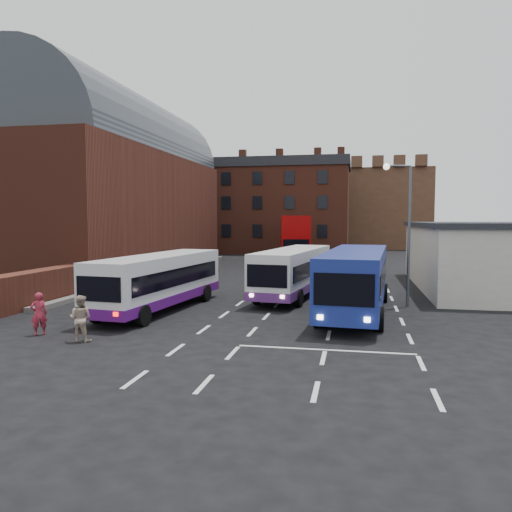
% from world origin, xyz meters
% --- Properties ---
extents(ground, '(180.00, 180.00, 0.00)m').
position_xyz_m(ground, '(0.00, 0.00, 0.00)').
color(ground, black).
extents(railway_station, '(12.00, 28.00, 16.00)m').
position_xyz_m(railway_station, '(-15.50, 21.00, 7.64)').
color(railway_station, '#602B1E').
rests_on(railway_station, ground).
extents(forecourt_wall, '(1.20, 10.00, 1.80)m').
position_xyz_m(forecourt_wall, '(-10.20, 2.00, 0.90)').
color(forecourt_wall, '#602B1E').
rests_on(forecourt_wall, ground).
extents(cream_building, '(10.40, 16.40, 4.25)m').
position_xyz_m(cream_building, '(15.00, 14.00, 2.16)').
color(cream_building, beige).
rests_on(cream_building, ground).
extents(brick_terrace, '(22.00, 10.00, 11.00)m').
position_xyz_m(brick_terrace, '(-6.00, 46.00, 5.50)').
color(brick_terrace, brown).
rests_on(brick_terrace, ground).
extents(castle_keep, '(22.00, 22.00, 12.00)m').
position_xyz_m(castle_keep, '(6.00, 66.00, 6.00)').
color(castle_keep, brown).
rests_on(castle_keep, ground).
extents(bus_white_outbound, '(3.28, 10.11, 2.71)m').
position_xyz_m(bus_white_outbound, '(-3.39, 2.90, 1.60)').
color(bus_white_outbound, silver).
rests_on(bus_white_outbound, ground).
extents(bus_white_inbound, '(3.60, 10.25, 2.74)m').
position_xyz_m(bus_white_inbound, '(2.49, 8.49, 1.62)').
color(bus_white_inbound, silver).
rests_on(bus_white_inbound, ground).
extents(bus_blue, '(3.43, 11.14, 2.99)m').
position_xyz_m(bus_blue, '(6.00, 3.84, 1.77)').
color(bus_blue, navy).
rests_on(bus_blue, ground).
extents(bus_red_double, '(4.49, 12.23, 4.78)m').
position_xyz_m(bus_red_double, '(-0.29, 31.73, 2.54)').
color(bus_red_double, '#9B0001').
rests_on(bus_red_double, ground).
extents(street_lamp, '(1.42, 0.60, 7.21)m').
position_xyz_m(street_lamp, '(8.36, 6.19, 4.35)').
color(street_lamp, '#4B4E52').
rests_on(street_lamp, ground).
extents(pedestrian_red, '(0.72, 0.70, 1.66)m').
position_xyz_m(pedestrian_red, '(-5.91, -2.95, 0.83)').
color(pedestrian_red, '#A02436').
rests_on(pedestrian_red, ground).
extents(pedestrian_beige, '(0.85, 0.67, 1.70)m').
position_xyz_m(pedestrian_beige, '(-3.80, -3.55, 0.85)').
color(pedestrian_beige, tan).
rests_on(pedestrian_beige, ground).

